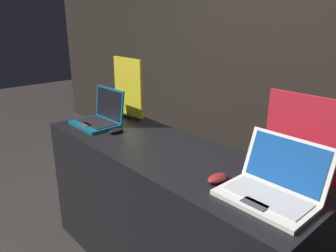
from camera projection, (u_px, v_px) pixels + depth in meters
wall_back at (293, 48)px, 2.65m from camera, size 8.00×0.05×2.80m
display_counter at (167, 215)px, 2.08m from camera, size 1.87×0.62×0.90m
laptop_front at (100, 116)px, 2.37m from camera, size 0.35×0.27×0.26m
mouse_front at (116, 131)px, 2.21m from camera, size 0.06×0.11×0.03m
promo_stand_front at (128, 90)px, 2.48m from camera, size 0.33×0.07×0.46m
laptop_back at (273, 185)px, 1.41m from camera, size 0.39×0.32×0.25m
mouse_back at (217, 178)px, 1.56m from camera, size 0.07×0.12×0.03m
promo_stand_back at (303, 141)px, 1.51m from camera, size 0.38×0.07×0.42m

